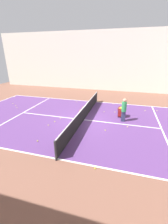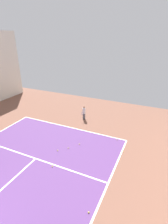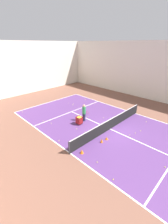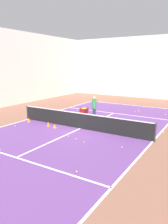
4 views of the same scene
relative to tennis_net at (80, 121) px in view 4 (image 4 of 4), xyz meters
The scene contains 37 objects.
ground_plane 0.56m from the tennis_net, ahead, with size 35.58×35.58×0.00m, color brown.
court_playing_area 0.56m from the tennis_net, ahead, with size 9.65×20.04×0.00m.
line_baseline_far 10.03m from the tennis_net, 90.00° to the left, with size 9.65×0.10×0.00m, color white.
line_sideline_left 4.86m from the tennis_net, behind, with size 0.10×20.04×0.00m, color white.
line_sideline_right 4.86m from the tennis_net, ahead, with size 0.10×20.04×0.00m, color white.
line_service_near 5.54m from the tennis_net, 90.00° to the right, with size 9.65×0.10×0.00m, color white.
line_service_far 5.54m from the tennis_net, 90.00° to the left, with size 9.65×0.10×0.00m, color white.
line_centre_service 0.55m from the tennis_net, ahead, with size 0.10×11.02×0.00m, color white.
hall_enclosure_far 16.20m from the tennis_net, 90.00° to the left, with size 21.20×0.15×7.65m.
tennis_net is the anchor object (origin of this frame).
coach_at_net 2.98m from the tennis_net, 100.68° to the left, with size 0.42×0.69×1.79m.
ball_cart 3.05m from the tennis_net, 116.88° to the left, with size 0.52×0.51×0.81m.
training_cone_0 4.28m from the tennis_net, behind, with size 0.26×0.26×0.32m, color orange.
training_cone_1 1.81m from the tennis_net, 153.71° to the right, with size 0.25×0.25×0.24m, color orange.
training_cone_2 2.32m from the tennis_net, 161.25° to the right, with size 0.21×0.21×0.34m, color orange.
tennis_ball_1 4.61m from the tennis_net, 154.74° to the right, with size 0.07×0.07×0.07m, color yellow.
tennis_ball_2 6.81m from the tennis_net, 121.86° to the left, with size 0.07×0.07×0.07m, color yellow.
tennis_ball_3 6.12m from the tennis_net, 58.74° to the right, with size 0.07×0.07×0.07m, color yellow.
tennis_ball_4 5.38m from the tennis_net, 20.97° to the left, with size 0.07×0.07×0.07m, color yellow.
tennis_ball_6 7.38m from the tennis_net, 76.35° to the left, with size 0.07×0.07×0.07m, color yellow.
tennis_ball_9 4.14m from the tennis_net, 25.60° to the right, with size 0.07×0.07×0.07m, color yellow.
tennis_ball_10 5.79m from the tennis_net, 124.84° to the left, with size 0.07×0.07×0.07m, color yellow.
tennis_ball_11 4.89m from the tennis_net, 158.09° to the left, with size 0.07×0.07×0.07m, color yellow.
tennis_ball_12 5.53m from the tennis_net, 104.74° to the right, with size 0.07×0.07×0.07m, color yellow.
tennis_ball_13 10.30m from the tennis_net, 113.69° to the left, with size 0.07×0.07×0.07m, color yellow.
tennis_ball_14 3.33m from the tennis_net, 83.23° to the left, with size 0.07×0.07×0.07m, color yellow.
tennis_ball_16 6.82m from the tennis_net, 134.76° to the left, with size 0.07×0.07×0.07m, color yellow.
tennis_ball_17 3.16m from the tennis_net, 135.85° to the left, with size 0.07×0.07×0.07m, color yellow.
tennis_ball_22 8.28m from the tennis_net, 60.88° to the left, with size 0.07×0.07×0.07m, color yellow.
tennis_ball_23 2.30m from the tennis_net, 63.71° to the right, with size 0.07×0.07×0.07m, color yellow.
tennis_ball_24 6.65m from the tennis_net, 54.68° to the left, with size 0.07×0.07×0.07m, color yellow.
tennis_ball_25 2.33m from the tennis_net, 54.26° to the left, with size 0.07×0.07×0.07m, color yellow.
tennis_ball_26 2.78m from the tennis_net, 52.66° to the right, with size 0.07×0.07×0.07m, color yellow.
tennis_ball_27 2.47m from the tennis_net, 148.62° to the left, with size 0.07×0.07×0.07m, color yellow.
tennis_ball_28 7.95m from the tennis_net, 79.25° to the left, with size 0.07×0.07×0.07m, color yellow.
tennis_ball_29 7.12m from the tennis_net, 78.31° to the left, with size 0.07×0.07×0.07m, color yellow.
tennis_ball_30 1.93m from the tennis_net, 79.93° to the right, with size 0.07×0.07×0.07m, color yellow.
Camera 4 is at (7.62, -11.87, 4.24)m, focal length 35.00 mm.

